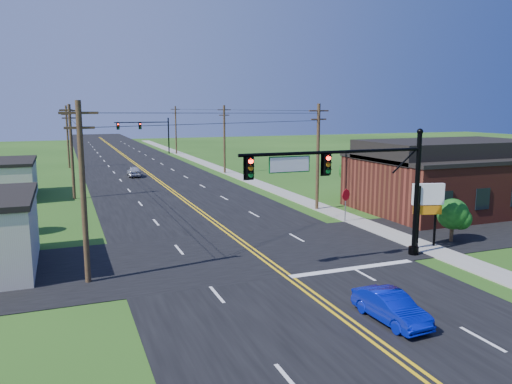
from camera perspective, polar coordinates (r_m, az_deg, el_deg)
name	(u,v)px	position (r m, az deg, el deg)	size (l,w,h in m)	color
ground	(362,335)	(20.36, 11.99, -15.71)	(260.00, 260.00, 0.00)	#224614
road_main	(149,175)	(66.66, -12.17, 1.94)	(16.00, 220.00, 0.04)	black
road_cross	(251,252)	(30.42, -0.52, -6.86)	(70.00, 10.00, 0.04)	black
sidewalk	(251,181)	(59.70, -0.61, 1.30)	(2.00, 160.00, 0.08)	gray
signal_mast_main	(351,180)	(27.79, 10.82, 1.38)	(11.30, 0.60, 7.48)	black
signal_mast_far	(145,130)	(96.51, -12.53, 6.93)	(10.98, 0.60, 7.48)	black
brick_building	(446,183)	(45.46, 20.86, 1.01)	(14.20, 11.20, 4.70)	maroon
utility_pole_left_a	(83,190)	(25.60, -19.16, 0.26)	(1.80, 0.28, 9.00)	#3B251B
utility_pole_left_b	(72,150)	(50.45, -20.32, 4.54)	(1.80, 0.28, 9.00)	#3B251B
utility_pole_left_c	(68,135)	(77.39, -20.74, 6.07)	(1.80, 0.28, 9.00)	#3B251B
utility_pole_right_a	(318,155)	(42.55, 7.08, 4.23)	(1.80, 0.28, 9.00)	#3B251B
utility_pole_right_b	(224,138)	(66.53, -3.63, 6.19)	(1.80, 0.28, 9.00)	#3B251B
utility_pole_right_c	(176,129)	(95.52, -9.15, 7.11)	(1.80, 0.28, 9.00)	#3B251B
tree_right_back	(354,171)	(49.33, 11.19, 2.37)	(3.00, 3.00, 4.10)	#3B251B
shrub_corner	(453,214)	(34.70, 21.57, -2.37)	(2.00, 2.00, 2.86)	#3B251B
tree_left	(8,204)	(38.03, -26.48, -1.23)	(2.40, 2.40, 3.37)	#3B251B
blue_car	(391,308)	(21.49, 15.15, -12.66)	(1.30, 3.73, 1.23)	#0816B6
distant_car	(134,172)	(65.14, -13.78, 2.28)	(1.57, 3.89, 1.33)	silver
stop_sign	(346,198)	(38.50, 10.22, -0.71)	(0.87, 0.37, 2.57)	slate
pylon_sign	(428,201)	(32.49, 19.04, -0.99)	(1.98, 0.81, 4.06)	black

